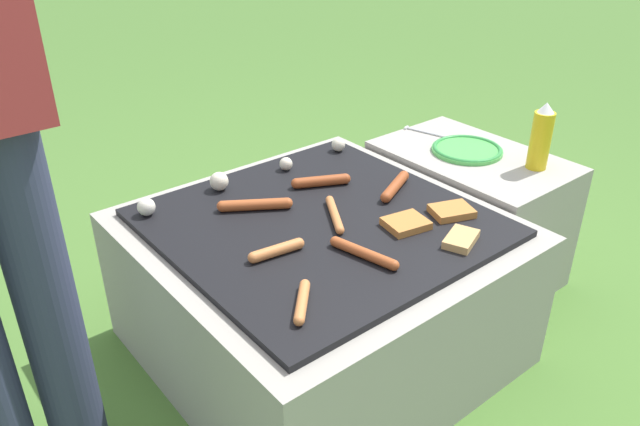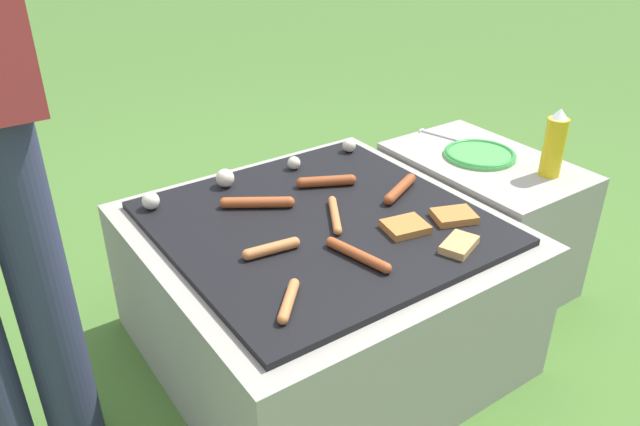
% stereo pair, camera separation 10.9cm
% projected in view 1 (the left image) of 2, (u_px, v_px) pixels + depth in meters
% --- Properties ---
extents(ground_plane, '(14.00, 14.00, 0.00)m').
position_uv_depth(ground_plane, '(320.00, 346.00, 1.85)').
color(ground_plane, '#47702D').
extents(grill, '(0.90, 0.90, 0.43)m').
position_uv_depth(grill, '(320.00, 287.00, 1.74)').
color(grill, '#9E998E').
rests_on(grill, ground_plane).
extents(side_ledge, '(0.39, 0.61, 0.43)m').
position_uv_depth(side_ledge, '(466.00, 213.00, 2.12)').
color(side_ledge, '#9E998E').
rests_on(side_ledge, ground_plane).
extents(sausage_front_center, '(0.15, 0.04, 0.03)m').
position_uv_depth(sausage_front_center, '(276.00, 250.00, 1.48)').
color(sausage_front_center, '#C6753D').
rests_on(sausage_front_center, grill).
extents(sausage_mid_right, '(0.11, 0.17, 0.02)m').
position_uv_depth(sausage_mid_right, '(335.00, 214.00, 1.64)').
color(sausage_mid_right, '#C6753D').
rests_on(sausage_mid_right, grill).
extents(sausage_mid_left, '(0.11, 0.11, 0.02)m').
position_uv_depth(sausage_mid_left, '(302.00, 302.00, 1.31)').
color(sausage_mid_left, '#C6753D').
rests_on(sausage_mid_left, grill).
extents(sausage_front_left, '(0.16, 0.10, 0.03)m').
position_uv_depth(sausage_front_left, '(321.00, 181.00, 1.81)').
color(sausage_front_left, '#93421E').
rests_on(sausage_front_left, grill).
extents(sausage_back_right, '(0.17, 0.10, 0.03)m').
position_uv_depth(sausage_back_right, '(395.00, 186.00, 1.78)').
color(sausage_back_right, '#93421E').
rests_on(sausage_back_right, grill).
extents(sausage_back_left, '(0.18, 0.13, 0.03)m').
position_uv_depth(sausage_back_left, '(255.00, 205.00, 1.68)').
color(sausage_back_left, '#A34C23').
rests_on(sausage_back_left, grill).
extents(sausage_front_right, '(0.06, 0.19, 0.03)m').
position_uv_depth(sausage_front_right, '(364.00, 253.00, 1.47)').
color(sausage_front_right, '#A34C23').
rests_on(sausage_front_right, grill).
extents(bread_slice_center, '(0.12, 0.11, 0.02)m').
position_uv_depth(bread_slice_center, '(406.00, 223.00, 1.60)').
color(bread_slice_center, '#B27033').
rests_on(bread_slice_center, grill).
extents(bread_slice_left, '(0.12, 0.10, 0.02)m').
position_uv_depth(bread_slice_left, '(461.00, 239.00, 1.53)').
color(bread_slice_left, tan).
rests_on(bread_slice_left, grill).
extents(bread_slice_right, '(0.13, 0.11, 0.02)m').
position_uv_depth(bread_slice_right, '(452.00, 211.00, 1.66)').
color(bread_slice_right, '#B27033').
rests_on(bread_slice_right, grill).
extents(mushroom_row, '(0.72, 0.06, 0.05)m').
position_uv_depth(mushroom_row, '(240.00, 176.00, 1.82)').
color(mushroom_row, silver).
rests_on(mushroom_row, grill).
extents(plate_colorful, '(0.23, 0.23, 0.02)m').
position_uv_depth(plate_colorful, '(467.00, 150.00, 2.03)').
color(plate_colorful, '#4CB24C').
rests_on(plate_colorful, side_ledge).
extents(condiment_bottle, '(0.06, 0.06, 0.21)m').
position_uv_depth(condiment_bottle, '(541.00, 137.00, 1.88)').
color(condiment_bottle, gold).
rests_on(condiment_bottle, side_ledge).
extents(fork_utensil, '(0.06, 0.18, 0.01)m').
position_uv_depth(fork_utensil, '(425.00, 132.00, 2.18)').
color(fork_utensil, silver).
rests_on(fork_utensil, side_ledge).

